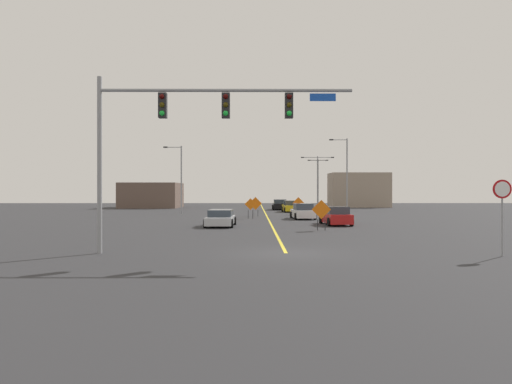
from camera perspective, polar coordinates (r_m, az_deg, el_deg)
The scene contains 19 objects.
ground at distance 19.97m, azimuth 3.68°, elevation -7.47°, with size 159.89×159.89×0.00m, color #2D2D30.
road_centre_stripe at distance 64.22m, azimuth 0.93°, elevation -2.20°, with size 0.16×88.83×0.01m.
traffic_signal_assembly at distance 20.14m, azimuth -8.36°, elevation 8.60°, with size 10.77×0.44×7.47m.
stop_sign at distance 21.22m, azimuth 27.82°, elevation -1.16°, with size 0.76×0.07×3.10m.
street_lamp_far_right at distance 55.49m, azimuth 10.88°, elevation 2.40°, with size 2.13×0.24×8.74m.
street_lamp_mid_right at distance 76.76m, azimuth 7.57°, elevation 1.62°, with size 3.34×0.24×7.76m.
street_lamp_far_left at distance 53.13m, azimuth -9.27°, elevation 1.91°, with size 2.08×0.24×7.69m.
street_lamp_mid_left at distance 69.23m, azimuth 7.51°, elevation 1.84°, with size 4.84×0.24×7.70m.
construction_sign_median_near at distance 31.41m, azimuth 7.97°, elevation -2.32°, with size 1.28×0.09×2.04m.
construction_sign_left_lane at distance 44.29m, azimuth -0.68°, elevation -1.66°, with size 1.12×0.05×1.93m.
construction_sign_right_shoulder at distance 51.96m, azimuth 5.19°, elevation -1.44°, with size 1.33×0.09×1.94m.
construction_sign_left_shoulder at distance 48.22m, azimuth -0.07°, elevation -1.51°, with size 1.33×0.13×2.00m.
car_yellow_distant at distance 58.39m, azimuth 4.29°, elevation -1.78°, with size 2.22×4.25×1.44m.
car_white_far at distance 44.09m, azimuth 5.74°, elevation -2.41°, with size 2.19×4.36×1.46m.
car_black_approaching at distance 64.93m, azimuth 2.92°, elevation -1.58°, with size 2.15×4.47×1.44m.
car_silver_near at distance 34.97m, azimuth -4.33°, elevation -3.20°, with size 2.21×4.56×1.23m.
car_red_passing at distance 36.83m, azimuth 9.70°, elevation -2.91°, with size 2.12×4.48×1.43m.
roadside_building_east at distance 77.55m, azimuth 12.40°, elevation 0.24°, with size 9.26×5.71×5.51m.
roadside_building_west at distance 74.91m, azimuth -12.60°, elevation -0.39°, with size 8.73×8.59×3.86m.
Camera 1 is at (-1.37, -19.74, 2.65)m, focal length 32.80 mm.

